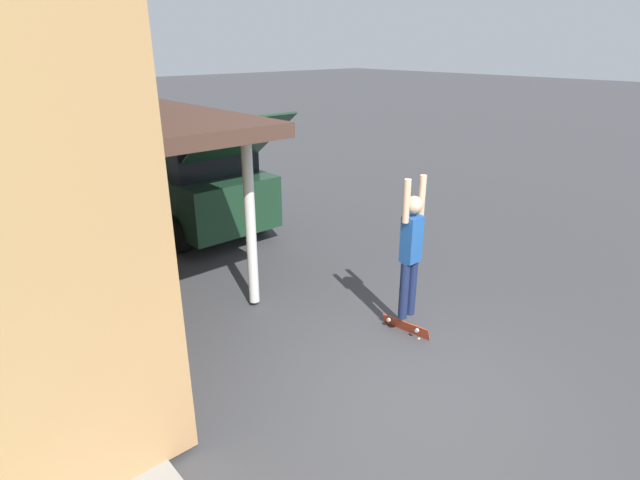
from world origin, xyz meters
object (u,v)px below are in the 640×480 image
suv_parked (182,175)px  car_down_street (71,129)px  skateboarder (411,247)px  skateboard (405,327)px

suv_parked → car_down_street: 11.58m
skateboarder → suv_parked: bearing=90.8°
skateboarder → skateboard: size_ratio=2.66×
skateboarder → car_down_street: bearing=87.2°
car_down_street → skateboarder: (-0.89, -18.04, 0.64)m
suv_parked → skateboard: (0.11, -6.50, -1.06)m
car_down_street → skateboarder: 18.07m
skateboarder → skateboard: (0.02, 0.01, -1.27)m
suv_parked → car_down_street: suv_parked is taller
car_down_street → skateboarder: size_ratio=2.25×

